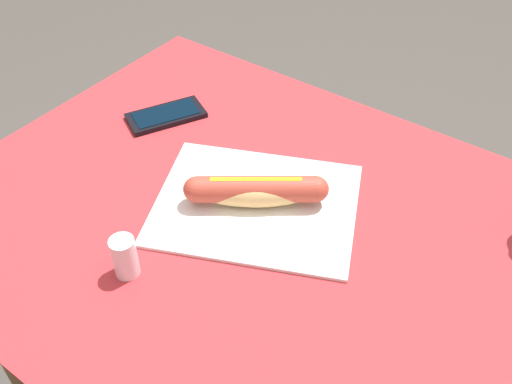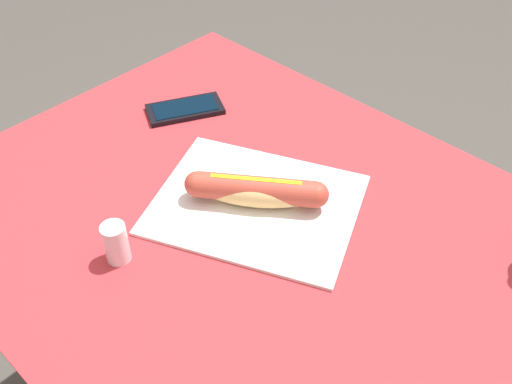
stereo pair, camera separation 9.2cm
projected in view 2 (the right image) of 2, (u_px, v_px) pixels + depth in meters
name	position (u px, v px, depth m)	size (l,w,h in m)	color
dining_table	(264.00, 294.00, 1.01)	(1.06, 0.78, 0.77)	brown
paper_wrapper	(256.00, 204.00, 0.94)	(0.32, 0.25, 0.01)	silver
hot_dog	(256.00, 191.00, 0.92)	(0.19, 0.15, 0.05)	#E5BC75
cell_phone	(185.00, 109.00, 1.13)	(0.13, 0.16, 0.01)	black
salt_shaker	(116.00, 243.00, 0.84)	(0.04, 0.04, 0.07)	silver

